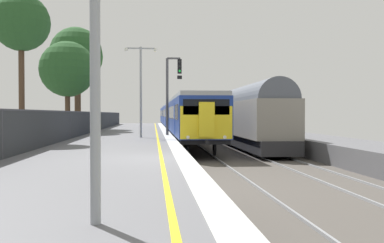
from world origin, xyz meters
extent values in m
cube|color=slate|center=(-2.50, 0.00, -0.50)|extent=(6.40, 110.00, 1.00)
cube|color=silver|center=(0.40, 0.00, 0.01)|extent=(0.60, 110.00, 0.01)
cube|color=yellow|center=(-0.35, 0.00, 0.01)|extent=(0.12, 110.00, 0.01)
cube|color=#4C4742|center=(6.20, 0.00, -1.10)|extent=(11.00, 110.00, 0.20)
cube|color=gray|center=(1.38, 0.00, -0.96)|extent=(0.07, 110.00, 0.08)
cube|color=gray|center=(2.82, 0.00, -0.96)|extent=(0.07, 110.00, 0.08)
cube|color=gray|center=(5.38, 0.00, -0.96)|extent=(0.07, 110.00, 0.08)
cube|color=gray|center=(6.82, 0.00, -0.96)|extent=(0.07, 110.00, 0.08)
cube|color=navy|center=(2.10, 17.56, 1.27)|extent=(2.80, 19.25, 2.30)
cube|color=black|center=(2.10, 17.56, -0.01)|extent=(2.64, 18.65, 0.25)
cube|color=#93999E|center=(2.10, 17.56, 2.54)|extent=(2.68, 19.25, 0.24)
cube|color=black|center=(0.69, 17.56, 1.57)|extent=(0.02, 17.65, 0.84)
cube|color=#1D3A98|center=(0.69, 12.75, 1.17)|extent=(0.03, 1.10, 1.90)
cube|color=#1D3A98|center=(0.69, 22.37, 1.17)|extent=(0.03, 1.10, 1.90)
cylinder|color=black|center=(1.32, 10.53, -0.50)|extent=(0.12, 0.84, 0.84)
cylinder|color=black|center=(2.88, 10.53, -0.50)|extent=(0.12, 0.84, 0.84)
cylinder|color=black|center=(1.32, 24.59, -0.50)|extent=(0.12, 0.84, 0.84)
cylinder|color=black|center=(2.88, 24.59, -0.50)|extent=(0.12, 0.84, 0.84)
cube|color=navy|center=(2.10, 37.41, 1.27)|extent=(2.80, 19.25, 2.30)
cube|color=black|center=(2.10, 37.41, -0.01)|extent=(2.64, 18.65, 0.25)
cube|color=#93999E|center=(2.10, 37.41, 2.54)|extent=(2.68, 19.25, 0.24)
cube|color=black|center=(0.69, 37.41, 1.57)|extent=(0.02, 17.65, 0.84)
cube|color=#1D3A98|center=(0.69, 32.60, 1.17)|extent=(0.03, 1.10, 1.90)
cube|color=#1D3A98|center=(0.69, 42.23, 1.17)|extent=(0.03, 1.10, 1.90)
cylinder|color=black|center=(1.32, 30.39, -0.50)|extent=(0.12, 0.84, 0.84)
cylinder|color=black|center=(2.88, 30.39, -0.50)|extent=(0.12, 0.84, 0.84)
cylinder|color=black|center=(1.32, 44.44, -0.50)|extent=(0.12, 0.84, 0.84)
cylinder|color=black|center=(2.88, 44.44, -0.50)|extent=(0.12, 0.84, 0.84)
cube|color=navy|center=(2.10, 57.26, 1.27)|extent=(2.80, 19.25, 2.30)
cube|color=black|center=(2.10, 57.26, -0.01)|extent=(2.64, 18.65, 0.25)
cube|color=#93999E|center=(2.10, 57.26, 2.54)|extent=(2.68, 19.25, 0.24)
cube|color=black|center=(0.69, 57.26, 1.57)|extent=(0.02, 17.65, 0.84)
cube|color=#1D3A98|center=(0.69, 52.45, 1.17)|extent=(0.03, 1.10, 1.90)
cube|color=#1D3A98|center=(0.69, 62.08, 1.17)|extent=(0.03, 1.10, 1.90)
cylinder|color=black|center=(1.32, 50.24, -0.50)|extent=(0.12, 0.84, 0.84)
cylinder|color=black|center=(2.88, 50.24, -0.50)|extent=(0.12, 0.84, 0.84)
cylinder|color=black|center=(1.32, 64.29, -0.50)|extent=(0.12, 0.84, 0.84)
cylinder|color=black|center=(2.88, 64.29, -0.50)|extent=(0.12, 0.84, 0.84)
cube|color=yellow|center=(2.10, 7.97, 1.02)|extent=(2.70, 0.10, 1.70)
cube|color=black|center=(2.10, 7.96, 1.82)|extent=(2.40, 0.08, 0.80)
cube|color=yellow|center=(2.10, 7.83, 1.17)|extent=(0.80, 0.24, 1.80)
cylinder|color=white|center=(1.15, 7.91, 0.27)|extent=(0.18, 0.06, 0.18)
cylinder|color=white|center=(3.05, 7.91, 0.27)|extent=(0.18, 0.06, 0.18)
cylinder|color=black|center=(2.10, 7.68, 0.02)|extent=(0.20, 0.35, 0.20)
cube|color=black|center=(2.10, 37.41, 2.79)|extent=(0.60, 0.90, 0.20)
cube|color=#232326|center=(6.10, 14.55, -0.38)|extent=(2.30, 13.40, 0.79)
cube|color=gray|center=(6.10, 14.55, 1.15)|extent=(2.60, 12.60, 2.27)
cylinder|color=#515660|center=(6.10, 14.55, 2.29)|extent=(2.39, 12.20, 2.39)
cylinder|color=black|center=(5.32, 9.85, -0.50)|extent=(0.12, 0.84, 0.84)
cylinder|color=black|center=(6.88, 9.85, -0.50)|extent=(0.12, 0.84, 0.84)
cylinder|color=black|center=(5.32, 19.25, -0.50)|extent=(0.12, 0.84, 0.84)
cylinder|color=black|center=(6.88, 19.25, -0.50)|extent=(0.12, 0.84, 0.84)
cube|color=#232326|center=(6.10, 28.75, -0.38)|extent=(2.30, 13.40, 0.79)
cube|color=gray|center=(6.10, 28.75, 1.15)|extent=(2.60, 12.60, 2.27)
cylinder|color=#515660|center=(6.10, 28.75, 2.29)|extent=(2.39, 12.20, 2.39)
cylinder|color=black|center=(5.32, 24.05, -0.50)|extent=(0.12, 0.84, 0.84)
cylinder|color=black|center=(6.88, 24.05, -0.50)|extent=(0.12, 0.84, 0.84)
cylinder|color=black|center=(5.32, 33.45, -0.50)|extent=(0.12, 0.84, 0.84)
cylinder|color=black|center=(6.88, 33.45, -0.50)|extent=(0.12, 0.84, 0.84)
cube|color=#232326|center=(6.10, 42.95, -0.38)|extent=(2.30, 13.40, 0.79)
cube|color=gray|center=(6.10, 42.95, 1.15)|extent=(2.60, 12.60, 2.27)
cylinder|color=#515660|center=(6.10, 42.95, 2.29)|extent=(2.39, 12.20, 2.39)
cylinder|color=black|center=(5.32, 38.25, -0.50)|extent=(0.12, 0.84, 0.84)
cylinder|color=black|center=(6.88, 38.25, -0.50)|extent=(0.12, 0.84, 0.84)
cylinder|color=black|center=(5.32, 47.64, -0.50)|extent=(0.12, 0.84, 0.84)
cylinder|color=black|center=(6.88, 47.64, -0.50)|extent=(0.12, 0.84, 0.84)
cube|color=#232326|center=(6.10, 57.14, -0.38)|extent=(2.30, 13.40, 0.79)
cube|color=gray|center=(6.10, 57.14, 1.15)|extent=(2.60, 12.60, 2.27)
cylinder|color=#515660|center=(6.10, 57.14, 2.29)|extent=(2.39, 12.20, 2.39)
cylinder|color=black|center=(5.32, 52.44, -0.50)|extent=(0.12, 0.84, 0.84)
cylinder|color=black|center=(6.88, 52.44, -0.50)|extent=(0.12, 0.84, 0.84)
cylinder|color=black|center=(5.32, 61.84, -0.50)|extent=(0.12, 0.84, 0.84)
cylinder|color=black|center=(6.88, 61.84, -0.50)|extent=(0.12, 0.84, 0.84)
cylinder|color=#47474C|center=(0.35, 15.97, 2.64)|extent=(0.18, 0.18, 5.28)
cube|color=#47474C|center=(0.80, 15.97, 5.28)|extent=(0.90, 0.12, 0.12)
cube|color=black|center=(1.20, 15.97, 4.73)|extent=(0.28, 0.20, 1.00)
cylinder|color=black|center=(1.20, 15.85, 5.05)|extent=(0.16, 0.04, 0.16)
cylinder|color=black|center=(1.20, 15.85, 4.73)|extent=(0.16, 0.04, 0.16)
cylinder|color=#19D83F|center=(1.20, 15.85, 4.41)|extent=(0.16, 0.04, 0.16)
cube|color=black|center=(1.20, 15.97, 3.98)|extent=(0.32, 0.16, 0.24)
cylinder|color=#93999E|center=(-1.38, -8.73, 2.56)|extent=(0.14, 0.14, 5.13)
cylinder|color=#93999E|center=(-1.38, 13.08, 2.81)|extent=(0.14, 0.14, 5.62)
cube|color=#93999E|center=(-0.93, 13.08, 5.52)|extent=(0.90, 0.08, 0.08)
cylinder|color=silver|center=(-0.48, 13.08, 5.44)|extent=(0.20, 0.20, 0.18)
cube|color=#93999E|center=(-1.83, 13.08, 5.52)|extent=(0.90, 0.08, 0.08)
cylinder|color=silver|center=(-2.28, 13.08, 5.44)|extent=(0.20, 0.20, 0.18)
cube|color=#282B2D|center=(-5.45, 0.00, 0.80)|extent=(0.03, 99.00, 1.61)
cube|color=#38383D|center=(-5.45, 0.00, 1.61)|extent=(0.06, 99.00, 0.06)
cylinder|color=#38383D|center=(-5.45, 0.00, 0.80)|extent=(0.07, 0.07, 1.61)
cylinder|color=#38383D|center=(-5.45, 11.69, 0.80)|extent=(0.07, 0.07, 1.61)
cylinder|color=#38383D|center=(-5.45, 23.38, 0.80)|extent=(0.07, 0.07, 1.61)
cylinder|color=#38383D|center=(-5.45, 35.06, 0.80)|extent=(0.07, 0.07, 1.61)
cylinder|color=#38383D|center=(-5.45, 46.75, 0.80)|extent=(0.07, 0.07, 1.61)
cylinder|color=#473323|center=(-7.38, 25.32, 2.79)|extent=(0.29, 0.29, 5.57)
sphere|color=#234C23|center=(-7.38, 25.32, 6.82)|extent=(4.55, 4.55, 4.55)
sphere|color=#234C23|center=(-7.95, 25.27, 6.25)|extent=(2.70, 2.70, 2.70)
cylinder|color=#473323|center=(-7.47, 9.26, 2.71)|extent=(0.30, 0.30, 5.42)
sphere|color=#234C23|center=(-7.47, 9.26, 6.24)|extent=(2.98, 2.98, 2.98)
sphere|color=#234C23|center=(-7.96, 9.71, 5.87)|extent=(1.69, 1.69, 1.69)
cylinder|color=#473323|center=(-7.85, 29.50, 2.86)|extent=(0.41, 0.41, 5.73)
sphere|color=#33662D|center=(-7.85, 29.50, 7.02)|extent=(4.71, 4.71, 4.71)
sphere|color=#33662D|center=(-7.81, 29.59, 6.43)|extent=(2.92, 2.92, 2.92)
cylinder|color=#473323|center=(-7.25, 20.59, 1.88)|extent=(0.40, 0.40, 3.77)
sphere|color=#234C23|center=(-7.25, 20.59, 4.95)|extent=(4.30, 4.30, 4.30)
sphere|color=#234C23|center=(-7.22, 20.75, 4.41)|extent=(3.27, 3.27, 3.27)
camera|label=1|loc=(-0.62, -14.71, 1.47)|focal=41.68mm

